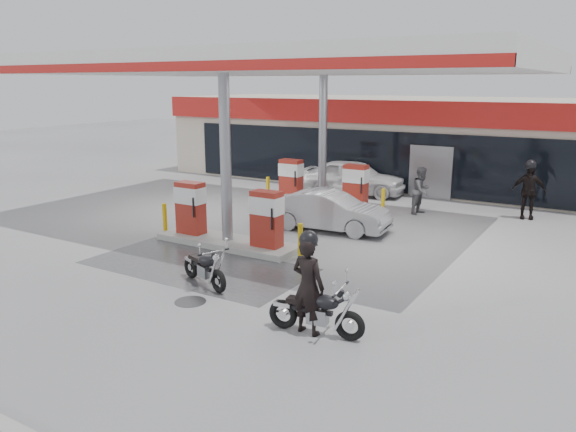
% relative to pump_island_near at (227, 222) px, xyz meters
% --- Properties ---
extents(ground, '(90.00, 90.00, 0.00)m').
position_rel_pump_island_near_xyz_m(ground, '(0.00, -2.00, -0.71)').
color(ground, gray).
rests_on(ground, ground).
extents(wet_patch, '(6.00, 3.00, 0.00)m').
position_rel_pump_island_near_xyz_m(wet_patch, '(0.50, -2.00, -0.71)').
color(wet_patch, '#4C4C4F').
rests_on(wet_patch, ground).
extents(drain_cover, '(0.70, 0.70, 0.01)m').
position_rel_pump_island_near_xyz_m(drain_cover, '(2.00, -4.00, -0.71)').
color(drain_cover, '#38383A').
rests_on(drain_cover, ground).
extents(store_building, '(22.00, 8.22, 4.00)m').
position_rel_pump_island_near_xyz_m(store_building, '(0.01, 13.94, 1.30)').
color(store_building, beige).
rests_on(store_building, ground).
extents(canopy, '(16.00, 10.02, 5.51)m').
position_rel_pump_island_near_xyz_m(canopy, '(0.00, 3.00, 4.56)').
color(canopy, silver).
rests_on(canopy, ground).
extents(pump_island_near, '(5.14, 1.30, 1.78)m').
position_rel_pump_island_near_xyz_m(pump_island_near, '(0.00, 0.00, 0.00)').
color(pump_island_near, '#9E9E99').
rests_on(pump_island_near, ground).
extents(pump_island_far, '(5.14, 1.30, 1.78)m').
position_rel_pump_island_near_xyz_m(pump_island_far, '(0.00, 6.00, 0.00)').
color(pump_island_far, '#9E9E99').
rests_on(pump_island_far, ground).
extents(main_motorcycle, '(1.97, 0.75, 1.01)m').
position_rel_pump_island_near_xyz_m(main_motorcycle, '(5.19, -3.99, -0.26)').
color(main_motorcycle, black).
rests_on(main_motorcycle, ground).
extents(biker_main, '(0.75, 0.54, 1.92)m').
position_rel_pump_island_near_xyz_m(biker_main, '(5.00, -4.02, 0.25)').
color(biker_main, black).
rests_on(biker_main, ground).
extents(parked_motorcycle, '(1.78, 0.95, 0.95)m').
position_rel_pump_island_near_xyz_m(parked_motorcycle, '(1.62, -3.01, -0.29)').
color(parked_motorcycle, black).
rests_on(parked_motorcycle, ground).
extents(sedan_white, '(4.63, 2.39, 1.51)m').
position_rel_pump_island_near_xyz_m(sedan_white, '(-0.09, 9.07, 0.04)').
color(sedan_white, silver).
rests_on(sedan_white, ground).
extents(attendant, '(0.84, 0.98, 1.74)m').
position_rel_pump_island_near_xyz_m(attendant, '(3.59, 7.00, 0.16)').
color(attendant, '#525256').
rests_on(attendant, ground).
extents(hatchback_silver, '(4.06, 1.75, 1.30)m').
position_rel_pump_island_near_xyz_m(hatchback_silver, '(1.79, 3.10, -0.06)').
color(hatchback_silver, '#A2A4AA').
rests_on(hatchback_silver, ground).
extents(parked_car_left, '(3.64, 1.48, 1.06)m').
position_rel_pump_island_near_xyz_m(parked_car_left, '(-8.19, 12.00, -0.18)').
color(parked_car_left, navy).
rests_on(parked_car_left, ground).
extents(biker_walking, '(1.24, 0.74, 1.97)m').
position_rel_pump_island_near_xyz_m(biker_walking, '(7.05, 8.20, 0.28)').
color(biker_walking, black).
rests_on(biker_walking, ground).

